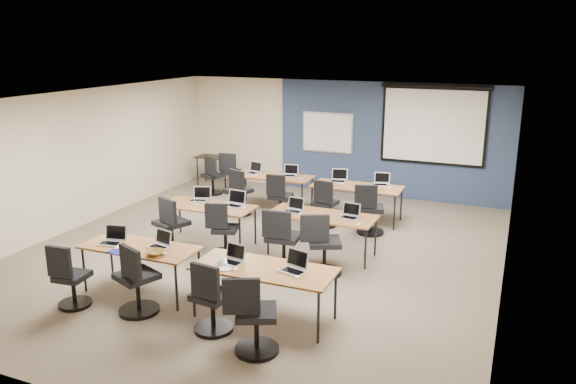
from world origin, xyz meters
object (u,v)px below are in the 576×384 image
at_px(laptop_3, 295,266).
at_px(laptop_11, 381,182).
at_px(laptop_7, 350,214).
at_px(laptop_6, 294,208).
at_px(training_table_mid_left, 208,208).
at_px(task_chair_9, 279,200).
at_px(laptop_4, 200,197).
at_px(task_chair_2, 211,303).
at_px(task_chair_4, 171,230).
at_px(spare_chair_a, 232,176).
at_px(laptop_0, 112,239).
at_px(task_chair_7, 322,249).
at_px(laptop_1, 160,243).
at_px(utility_table, 215,160).
at_px(task_chair_6, 282,245).
at_px(task_chair_3, 253,321).
at_px(laptop_2, 233,258).
at_px(task_chair_8, 238,196).
at_px(whiteboard, 327,133).
at_px(task_chair_5, 223,233).
at_px(projector_screen, 434,121).
at_px(task_chair_0, 70,282).
at_px(task_chair_10, 325,207).
at_px(training_table_front_left, 140,249).
at_px(task_chair_1, 136,285).
at_px(spare_chair_b, 212,179).
at_px(laptop_9, 290,173).
at_px(training_table_mid_right, 322,217).
at_px(training_table_front_right, 264,271).
at_px(laptop_8, 254,170).
at_px(laptop_10, 338,178).
at_px(training_table_back_right, 357,188).
at_px(laptop_5, 235,202).

xyz_separation_m(laptop_3, laptop_11, (-0.03, 4.82, -0.00)).
bearing_deg(laptop_7, laptop_6, -172.44).
bearing_deg(training_table_mid_left, task_chair_9, 71.24).
bearing_deg(laptop_11, laptop_4, -150.64).
relative_size(task_chair_2, task_chair_4, 0.95).
bearing_deg(spare_chair_a, laptop_0, -86.06).
distance_m(training_table_mid_left, task_chair_7, 2.47).
height_order(laptop_1, utility_table, laptop_1).
xyz_separation_m(training_table_mid_left, task_chair_6, (1.74, -0.61, -0.24)).
bearing_deg(task_chair_3, laptop_1, 129.39).
bearing_deg(laptop_1, task_chair_7, 52.16).
relative_size(laptop_2, laptop_11, 0.96).
bearing_deg(task_chair_8, whiteboard, 88.01).
bearing_deg(task_chair_5, projector_screen, 41.95).
bearing_deg(task_chair_3, task_chair_0, 153.79).
height_order(training_table_mid_left, task_chair_3, task_chair_3).
relative_size(task_chair_3, task_chair_10, 1.04).
bearing_deg(laptop_11, laptop_0, -131.66).
xyz_separation_m(training_table_front_left, task_chair_1, (0.35, -0.58, -0.25)).
xyz_separation_m(laptop_0, spare_chair_b, (-1.34, 5.19, -0.40)).
relative_size(task_chair_9, task_chair_10, 1.00).
bearing_deg(task_chair_2, laptop_4, 130.92).
height_order(task_chair_3, laptop_7, task_chair_3).
xyz_separation_m(task_chair_3, laptop_9, (-1.91, 5.73, 0.37)).
bearing_deg(training_table_mid_right, laptop_0, -132.70).
height_order(laptop_3, task_chair_7, task_chair_7).
relative_size(training_table_front_right, laptop_8, 5.78).
distance_m(projector_screen, training_table_front_left, 7.35).
relative_size(task_chair_9, spare_chair_a, 0.97).
distance_m(whiteboard, task_chair_1, 7.21).
bearing_deg(spare_chair_a, laptop_9, -25.21).
bearing_deg(task_chair_3, task_chair_8, 95.04).
relative_size(laptop_7, laptop_10, 0.92).
distance_m(task_chair_1, task_chair_9, 4.61).
xyz_separation_m(training_table_front_left, task_chair_3, (2.26, -0.86, -0.26)).
height_order(task_chair_3, spare_chair_b, task_chair_3).
bearing_deg(laptop_1, task_chair_4, 132.98).
bearing_deg(projector_screen, laptop_7, -99.81).
distance_m(training_table_back_right, task_chair_3, 5.46).
bearing_deg(training_table_front_right, training_table_front_left, 179.40).
height_order(task_chair_0, task_chair_7, task_chair_7).
bearing_deg(training_table_front_left, laptop_3, 0.81).
relative_size(laptop_6, task_chair_7, 0.30).
bearing_deg(laptop_7, whiteboard, 119.27).
bearing_deg(task_chair_2, task_chair_0, -168.40).
bearing_deg(laptop_7, task_chair_7, -97.71).
bearing_deg(task_chair_6, spare_chair_b, 127.49).
bearing_deg(laptop_6, training_table_front_left, -112.63).
relative_size(laptop_3, laptop_7, 1.11).
relative_size(laptop_1, laptop_5, 0.86).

